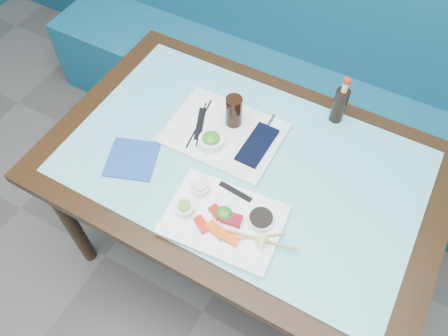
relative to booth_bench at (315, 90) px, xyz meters
The scene contains 34 objects.
booth_bench is the anchor object (origin of this frame).
dining_table 0.89m from the booth_bench, 90.00° to the right, with size 1.40×0.90×0.75m.
glass_top 0.92m from the booth_bench, 90.00° to the right, with size 1.22×0.76×0.01m, color #63C0C7.
sashimi_plate 1.15m from the booth_bench, 87.05° to the right, with size 0.37×0.26×0.02m, color white.
salmon_left 1.21m from the booth_bench, 89.72° to the right, with size 0.06×0.03×0.01m, color red.
salmon_mid 1.20m from the booth_bench, 87.18° to the right, with size 0.07×0.03×0.02m, color #E45909.
salmon_right 1.21m from the booth_bench, 84.68° to the right, with size 0.06×0.03×0.01m, color #FF4E0A.
tuna_left 1.15m from the booth_bench, 88.64° to the right, with size 0.05×0.03×0.02m, color maroon.
tuna_right 1.15m from the booth_bench, 85.71° to the right, with size 0.06×0.04×0.02m, color maroon.
seaweed_garnish 1.15m from the booth_bench, 87.29° to the right, with size 0.06×0.05×0.03m, color #23771B.
ramekin_wasabi 1.19m from the booth_bench, 93.57° to the right, with size 0.07×0.07×0.03m, color white.
wasabi_fill 1.20m from the booth_bench, 93.57° to the right, with size 0.04×0.04×0.01m, color #6B9F33.
ramekin_ginger 1.11m from the booth_bench, 93.60° to the right, with size 0.06×0.06×0.03m, color silver.
ginger_fill 1.11m from the booth_bench, 93.60° to the right, with size 0.05×0.05×0.01m, color #FFE3D1.
soy_dish 1.12m from the booth_bench, 81.13° to the right, with size 0.09×0.09×0.02m, color silver.
soy_fill 1.12m from the booth_bench, 81.13° to the right, with size 0.07×0.07×0.01m, color black.
lemon_wedge 1.20m from the booth_bench, 79.75° to the right, with size 0.05×0.05×0.04m, color #F4FF78.
chopstick_sleeve 1.06m from the booth_bench, 87.62° to the right, with size 0.12×0.02×0.00m, color black.
wooden_chopstick_a 1.18m from the booth_bench, 81.39° to the right, with size 0.01×0.01×0.21m, color #A0754B.
wooden_chopstick_b 1.18m from the booth_bench, 80.88° to the right, with size 0.01×0.01×0.25m, color #A27E4C.
serving_tray 0.87m from the booth_bench, 98.76° to the right, with size 0.41×0.31×0.02m, color white.
paper_placemat 0.87m from the booth_bench, 98.76° to the right, with size 0.36×0.26×0.00m, color white.
seaweed_bowl 0.95m from the booth_bench, 98.66° to the right, with size 0.09×0.09×0.04m, color white.
seaweed_salad 0.96m from the booth_bench, 98.66° to the right, with size 0.06×0.06×0.03m, color #2C8E20.
cola_glass 0.85m from the booth_bench, 98.64° to the right, with size 0.06×0.06×0.13m, color black.
navy_pouch 0.87m from the booth_bench, 88.72° to the right, with size 0.08×0.19×0.01m, color black.
fork 0.77m from the booth_bench, 89.04° to the right, with size 0.01×0.01×0.10m, color white.
black_chopstick_a 0.90m from the booth_bench, 105.63° to the right, with size 0.01×0.01×0.24m, color black.
black_chopstick_b 0.90m from the booth_bench, 105.08° to the right, with size 0.01×0.01×0.21m, color black.
tray_sleeve 0.90m from the booth_bench, 105.35° to the right, with size 0.03×0.16×0.00m, color black.
cola_bottle_body 0.71m from the booth_bench, 66.79° to the right, with size 0.05×0.05×0.14m, color black.
cola_bottle_neck 0.77m from the booth_bench, 66.79° to the right, with size 0.02×0.02×0.04m, color silver.
cola_bottle_cap 0.79m from the booth_bench, 66.79° to the right, with size 0.03×0.03×0.01m, color #B71F0B.
blue_napkin 1.15m from the booth_bench, 108.70° to the right, with size 0.17×0.17×0.01m, color #1A4192.
Camera 1 is at (0.37, 0.64, 2.00)m, focal length 35.00 mm.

